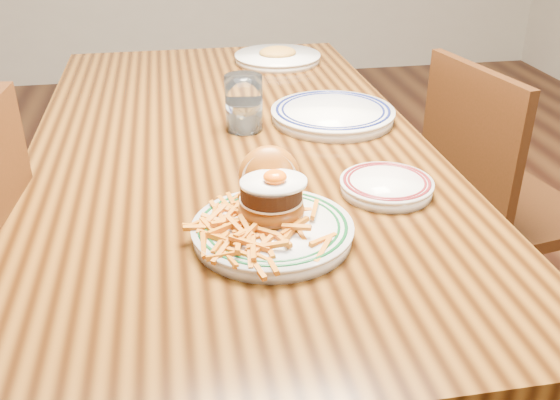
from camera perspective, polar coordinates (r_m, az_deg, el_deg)
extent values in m
plane|color=black|center=(1.80, -3.71, -17.07)|extent=(6.00, 6.00, 0.00)
cube|color=black|center=(1.39, -4.62, 4.62)|extent=(0.85, 1.60, 0.05)
cylinder|color=black|center=(2.23, -15.66, 2.36)|extent=(0.07, 0.07, 0.70)
cylinder|color=black|center=(2.26, 3.00, 3.84)|extent=(0.07, 0.07, 0.70)
cylinder|color=#391A0B|center=(1.57, -19.38, -16.47)|extent=(0.04, 0.04, 0.43)
cube|color=#391A0B|center=(1.91, 20.24, -0.97)|extent=(0.46, 0.46, 0.04)
cube|color=#391A0B|center=(1.71, 16.88, 4.71)|extent=(0.10, 0.39, 0.42)
cylinder|color=#391A0B|center=(2.22, 20.04, -3.02)|extent=(0.04, 0.04, 0.38)
cylinder|color=#391A0B|center=(2.04, 12.67, -4.84)|extent=(0.04, 0.04, 0.38)
cylinder|color=#391A0B|center=(1.82, 18.30, -10.11)|extent=(0.04, 0.04, 0.38)
cylinder|color=silver|center=(0.99, -0.68, -3.05)|extent=(0.25, 0.25, 0.02)
cylinder|color=silver|center=(0.99, -0.69, -2.42)|extent=(0.26, 0.26, 0.01)
torus|color=#0C441C|center=(0.99, -0.69, -2.33)|extent=(0.24, 0.24, 0.01)
torus|color=#0C441C|center=(0.99, -0.69, -2.33)|extent=(0.22, 0.22, 0.01)
ellipsoid|color=#964D13|center=(1.01, -0.80, -0.81)|extent=(0.11, 0.11, 0.05)
cylinder|color=beige|center=(1.00, -0.80, 0.10)|extent=(0.10, 0.10, 0.00)
cylinder|color=black|center=(0.99, -0.81, 0.84)|extent=(0.10, 0.10, 0.03)
ellipsoid|color=white|center=(0.98, -0.59, 1.63)|extent=(0.11, 0.09, 0.01)
ellipsoid|color=#FC5B05|center=(0.98, -0.46, 2.12)|extent=(0.04, 0.04, 0.02)
ellipsoid|color=#964D13|center=(1.05, -1.00, 2.24)|extent=(0.11, 0.10, 0.12)
cylinder|color=beige|center=(1.04, -0.95, 1.76)|extent=(0.10, 0.04, 0.09)
cylinder|color=silver|center=(1.15, 9.69, 1.09)|extent=(0.17, 0.17, 0.02)
cylinder|color=silver|center=(1.15, 9.74, 1.62)|extent=(0.17, 0.17, 0.01)
torus|color=maroon|center=(1.15, 9.74, 1.70)|extent=(0.16, 0.16, 0.01)
torus|color=maroon|center=(1.15, 9.74, 1.70)|extent=(0.14, 0.14, 0.01)
cube|color=silver|center=(1.16, 10.50, 1.94)|extent=(0.10, 0.06, 0.00)
cylinder|color=silver|center=(1.48, 4.83, 7.63)|extent=(0.28, 0.28, 0.02)
cylinder|color=silver|center=(1.47, 4.86, 8.14)|extent=(0.29, 0.29, 0.01)
torus|color=#0E1549|center=(1.47, 4.86, 8.22)|extent=(0.27, 0.27, 0.01)
torus|color=#0E1549|center=(1.47, 4.86, 8.22)|extent=(0.24, 0.24, 0.01)
cylinder|color=white|center=(1.41, -3.32, 8.83)|extent=(0.08, 0.08, 0.13)
cylinder|color=silver|center=(1.42, -3.29, 7.71)|extent=(0.07, 0.07, 0.06)
cylinder|color=silver|center=(1.96, -0.22, 12.76)|extent=(0.26, 0.26, 0.02)
cylinder|color=silver|center=(1.95, -0.22, 13.11)|extent=(0.26, 0.26, 0.01)
ellipsoid|color=#B47933|center=(1.95, -0.22, 13.35)|extent=(0.11, 0.10, 0.03)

